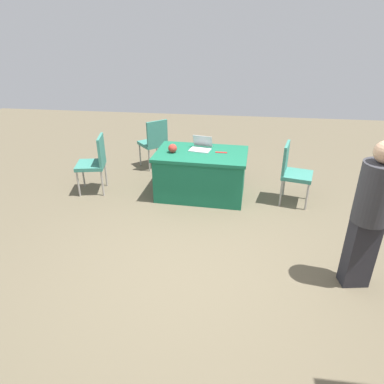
# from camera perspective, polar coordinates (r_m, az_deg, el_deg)

# --- Properties ---
(ground_plane) EXTENTS (14.40, 14.40, 0.00)m
(ground_plane) POSITION_cam_1_polar(r_m,az_deg,el_deg) (4.14, 0.48, -12.23)
(ground_plane) COLOR brown
(table_foreground) EXTENTS (1.46, 0.98, 0.73)m
(table_foreground) POSITION_cam_1_polar(r_m,az_deg,el_deg) (5.59, 1.50, 2.99)
(table_foreground) COLOR #196647
(table_foreground) RESTS_ON ground
(chair_tucked_left) EXTENTS (0.53, 0.53, 0.94)m
(chair_tucked_left) POSITION_cam_1_polar(r_m,az_deg,el_deg) (5.51, 16.18, 3.46)
(chair_tucked_left) COLOR #9E9993
(chair_tucked_left) RESTS_ON ground
(chair_tucked_right) EXTENTS (0.52, 0.52, 0.94)m
(chair_tucked_right) POSITION_cam_1_polar(r_m,az_deg,el_deg) (5.86, -15.65, 4.95)
(chair_tucked_right) COLOR #9E9993
(chair_tucked_right) RESTS_ON ground
(chair_aisle) EXTENTS (0.62, 0.62, 0.94)m
(chair_aisle) POSITION_cam_1_polar(r_m,az_deg,el_deg) (6.67, -6.18, 8.35)
(chair_aisle) COLOR #9E9993
(chair_aisle) RESTS_ON ground
(person_attendee_standing) EXTENTS (0.39, 0.39, 1.62)m
(person_attendee_standing) POSITION_cam_1_polar(r_m,az_deg,el_deg) (3.85, 27.16, -2.80)
(person_attendee_standing) COLOR #26262D
(person_attendee_standing) RESTS_ON ground
(laptop_silver) EXTENTS (0.37, 0.35, 0.21)m
(laptop_silver) POSITION_cam_1_polar(r_m,az_deg,el_deg) (5.57, 1.45, 7.34)
(laptop_silver) COLOR silver
(laptop_silver) RESTS_ON table_foreground
(yarn_ball) EXTENTS (0.14, 0.14, 0.14)m
(yarn_ball) POSITION_cam_1_polar(r_m,az_deg,el_deg) (5.44, -3.20, 7.16)
(yarn_ball) COLOR #B2382D
(yarn_ball) RESTS_ON table_foreground
(scissors_red) EXTENTS (0.18, 0.04, 0.01)m
(scissors_red) POSITION_cam_1_polar(r_m,az_deg,el_deg) (5.46, 4.81, 6.47)
(scissors_red) COLOR red
(scissors_red) RESTS_ON table_foreground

